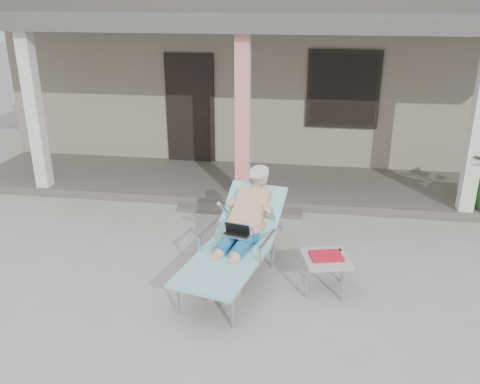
# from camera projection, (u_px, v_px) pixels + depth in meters

# --- Properties ---
(ground) EXTENTS (60.00, 60.00, 0.00)m
(ground) POSITION_uv_depth(u_px,v_px,m) (218.00, 270.00, 6.49)
(ground) COLOR #9E9E99
(ground) RESTS_ON ground
(house) EXTENTS (10.40, 5.40, 3.30)m
(house) POSITION_uv_depth(u_px,v_px,m) (270.00, 68.00, 11.86)
(house) COLOR gray
(house) RESTS_ON ground
(porch_deck) EXTENTS (10.00, 2.00, 0.15)m
(porch_deck) POSITION_uv_depth(u_px,v_px,m) (249.00, 183.00, 9.23)
(porch_deck) COLOR #605B56
(porch_deck) RESTS_ON ground
(porch_overhang) EXTENTS (10.00, 2.30, 2.85)m
(porch_overhang) POSITION_uv_depth(u_px,v_px,m) (250.00, 27.00, 8.18)
(porch_overhang) COLOR silver
(porch_overhang) RESTS_ON porch_deck
(porch_step) EXTENTS (2.00, 0.30, 0.07)m
(porch_step) POSITION_uv_depth(u_px,v_px,m) (240.00, 210.00, 8.18)
(porch_step) COLOR #605B56
(porch_step) RESTS_ON ground
(lounger) EXTENTS (1.17, 2.08, 1.31)m
(lounger) POSITION_uv_depth(u_px,v_px,m) (239.00, 217.00, 6.05)
(lounger) COLOR #B7B7BC
(lounger) RESTS_ON ground
(side_table) EXTENTS (0.64, 0.64, 0.47)m
(side_table) POSITION_uv_depth(u_px,v_px,m) (326.00, 260.00, 5.92)
(side_table) COLOR #A8A7A3
(side_table) RESTS_ON ground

